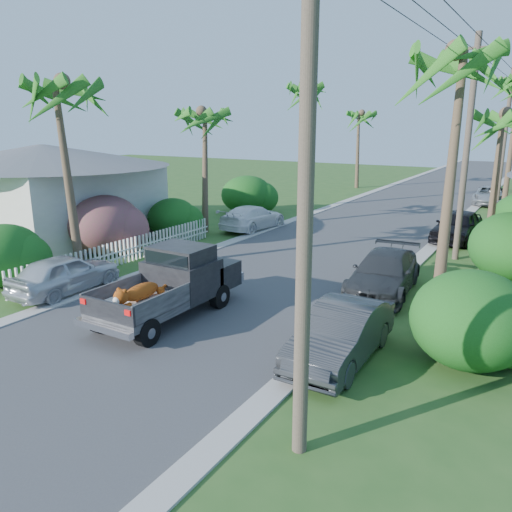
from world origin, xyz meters
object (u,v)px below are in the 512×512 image
Objects in this scene: parked_car_ln at (65,274)px; palm_l_d at (360,113)px; parked_car_rf at (457,226)px; palm_l_a at (59,83)px; palm_r_b at (504,115)px; utility_pole_c at (505,139)px; parked_car_rn at (341,334)px; palm_r_a at (463,52)px; parked_car_rm at (384,274)px; palm_l_c at (305,87)px; parked_car_lf at (253,218)px; pickup_truck at (176,281)px; parked_car_rd at (490,196)px; house_left at (46,195)px; utility_pole_b at (467,149)px; palm_l_b at (203,112)px; utility_pole_a at (306,190)px.

parked_car_ln is 32.99m from palm_l_d.
palm_l_a is (-11.20, -13.60, 6.19)m from parked_car_rf.
utility_pole_c is (-1.00, 13.00, -1.35)m from palm_r_b.
palm_r_a reaches higher than parked_car_rn.
palm_r_b is (1.60, -1.60, 5.20)m from parked_car_rf.
palm_l_c is (-10.28, 14.90, 7.23)m from parked_car_rm.
palm_r_a reaches higher than parked_car_lf.
palm_r_b is at bearing 61.29° from pickup_truck.
parked_car_lf is 0.50× the size of utility_pole_c.
parked_car_rd is at bearing -110.40° from parked_car_ln.
parked_car_rd is at bearing 51.94° from house_left.
palm_r_b is 0.80× the size of utility_pole_b.
palm_l_b is 0.96× the size of palm_l_d.
palm_r_a reaches higher than house_left.
palm_r_a is (1.38, 4.38, 6.74)m from parked_car_rn.
palm_l_d is (-1.50, 20.20, 5.79)m from parked_car_lf.
palm_l_a reaches higher than palm_l_b.
utility_pole_a reaches higher than parked_car_rd.
parked_car_lf is 0.60× the size of palm_l_b.
palm_l_a is at bearing 172.70° from parked_car_rn.
palm_l_d is at bearing 92.39° from palm_l_c.
parked_car_ln is at bearing -50.29° from palm_l_a.
house_left reaches higher than parked_car_rf.
parked_car_rd is 29.15m from house_left.
parked_car_rf is 10.38m from parked_car_lf.
palm_l_a is 0.91× the size of utility_pole_b.
palm_r_a is (12.30, -16.00, -0.49)m from palm_l_c.
palm_l_c reaches higher than parked_car_rn.
palm_l_c reaches higher than palm_r_b.
parked_car_rm is at bearing 21.39° from palm_l_a.
palm_r_b is at bearing 68.73° from parked_car_rm.
palm_l_d is at bearing 90.55° from palm_l_a.
palm_l_c is (-10.92, 20.38, 7.23)m from parked_car_rn.
palm_l_d is at bearing 106.94° from parked_car_rm.
parked_car_rf is 0.96× the size of parked_car_rd.
palm_r_a is at bearing -78.81° from parked_car_rf.
parked_car_rf reaches higher than parked_car_rn.
utility_pole_a is (1.32, -9.10, 3.92)m from parked_car_rm.
utility_pole_c is at bearing -112.92° from parked_car_ln.
palm_r_a is at bearing 13.50° from palm_l_a.
palm_l_d reaches higher than parked_car_ln.
palm_l_d is 23.08m from palm_r_b.
palm_r_b is 21.51m from house_left.
pickup_truck reaches higher than parked_car_rn.
parked_car_rm is at bearing 151.31° from palm_r_a.
house_left is (-8.00, -6.80, 1.47)m from parked_car_lf.
palm_l_c is 1.02× the size of utility_pole_a.
palm_l_b is at bearing 38.88° from house_left.
pickup_truck is at bearing -106.51° from parked_car_rf.
palm_l_c reaches higher than parked_car_rd.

